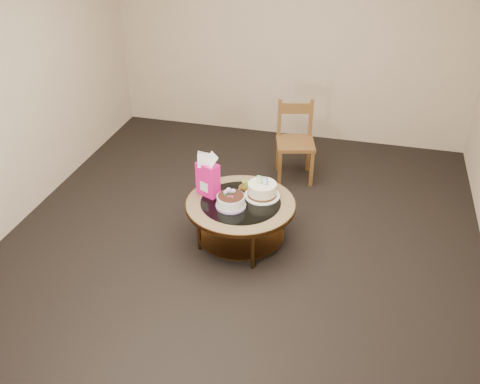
% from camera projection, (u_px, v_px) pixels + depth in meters
% --- Properties ---
extents(ground, '(5.00, 5.00, 0.00)m').
position_uv_depth(ground, '(241.00, 242.00, 5.13)').
color(ground, black).
rests_on(ground, ground).
extents(room_walls, '(4.52, 5.02, 2.61)m').
position_uv_depth(room_walls, '(241.00, 89.00, 4.32)').
color(room_walls, '#C6B296').
rests_on(room_walls, ground).
extents(coffee_table, '(1.02, 1.02, 0.46)m').
position_uv_depth(coffee_table, '(241.00, 209.00, 4.93)').
color(coffee_table, '#543518').
rests_on(coffee_table, ground).
extents(decorated_cake, '(0.27, 0.27, 0.16)m').
position_uv_depth(decorated_cake, '(231.00, 201.00, 4.80)').
color(decorated_cake, '#B492CE').
rests_on(decorated_cake, coffee_table).
extents(cream_cake, '(0.33, 0.33, 0.21)m').
position_uv_depth(cream_cake, '(262.00, 190.00, 4.94)').
color(cream_cake, white).
rests_on(cream_cake, coffee_table).
extents(gift_bag, '(0.24, 0.21, 0.42)m').
position_uv_depth(gift_bag, '(208.00, 175.00, 4.90)').
color(gift_bag, '#ED1676').
rests_on(gift_bag, coffee_table).
extents(pillar_candle, '(0.12, 0.12, 0.09)m').
position_uv_depth(pillar_candle, '(245.00, 186.00, 5.08)').
color(pillar_candle, '#EAD560').
rests_on(pillar_candle, coffee_table).
extents(dining_chair, '(0.50, 0.50, 0.89)m').
position_uv_depth(dining_chair, '(295.00, 141.00, 5.97)').
color(dining_chair, brown).
rests_on(dining_chair, ground).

